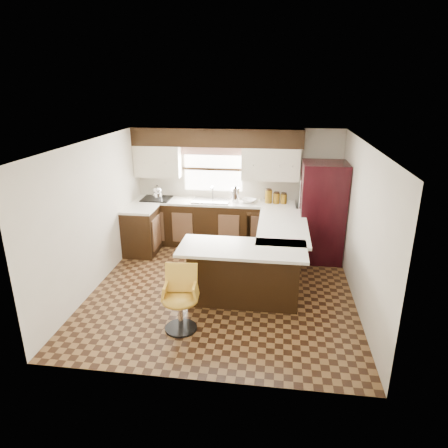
# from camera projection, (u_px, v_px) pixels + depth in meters

# --- Properties ---
(floor) EXTENTS (4.40, 4.40, 0.00)m
(floor) POSITION_uv_depth(u_px,v_px,m) (223.00, 288.00, 6.64)
(floor) COLOR #49301A
(floor) RESTS_ON ground
(ceiling) EXTENTS (4.40, 4.40, 0.00)m
(ceiling) POSITION_uv_depth(u_px,v_px,m) (223.00, 143.00, 5.84)
(ceiling) COLOR silver
(ceiling) RESTS_ON wall_back
(wall_back) EXTENTS (4.40, 0.00, 4.40)m
(wall_back) POSITION_uv_depth(u_px,v_px,m) (237.00, 186.00, 8.30)
(wall_back) COLOR beige
(wall_back) RESTS_ON floor
(wall_front) EXTENTS (4.40, 0.00, 4.40)m
(wall_front) POSITION_uv_depth(u_px,v_px,m) (194.00, 287.00, 4.19)
(wall_front) COLOR beige
(wall_front) RESTS_ON floor
(wall_left) EXTENTS (0.00, 4.40, 4.40)m
(wall_left) POSITION_uv_depth(u_px,v_px,m) (95.00, 214.00, 6.51)
(wall_left) COLOR beige
(wall_left) RESTS_ON floor
(wall_right) EXTENTS (0.00, 4.40, 4.40)m
(wall_right) POSITION_uv_depth(u_px,v_px,m) (361.00, 226.00, 5.98)
(wall_right) COLOR beige
(wall_right) RESTS_ON floor
(base_cab_back) EXTENTS (3.30, 0.60, 0.90)m
(base_cab_back) POSITION_uv_depth(u_px,v_px,m) (214.00, 224.00, 8.33)
(base_cab_back) COLOR black
(base_cab_back) RESTS_ON floor
(base_cab_left) EXTENTS (0.60, 0.70, 0.90)m
(base_cab_left) POSITION_uv_depth(u_px,v_px,m) (141.00, 232.00, 7.89)
(base_cab_left) COLOR black
(base_cab_left) RESTS_ON floor
(counter_back) EXTENTS (3.30, 0.60, 0.04)m
(counter_back) POSITION_uv_depth(u_px,v_px,m) (214.00, 202.00, 8.17)
(counter_back) COLOR silver
(counter_back) RESTS_ON base_cab_back
(counter_left) EXTENTS (0.60, 0.70, 0.04)m
(counter_left) POSITION_uv_depth(u_px,v_px,m) (140.00, 209.00, 7.73)
(counter_left) COLOR silver
(counter_left) RESTS_ON base_cab_left
(soffit) EXTENTS (3.40, 0.35, 0.36)m
(soffit) POSITION_uv_depth(u_px,v_px,m) (217.00, 137.00, 7.85)
(soffit) COLOR black
(soffit) RESTS_ON wall_back
(upper_cab_left) EXTENTS (0.94, 0.35, 0.64)m
(upper_cab_left) POSITION_uv_depth(u_px,v_px,m) (158.00, 161.00, 8.17)
(upper_cab_left) COLOR beige
(upper_cab_left) RESTS_ON wall_back
(upper_cab_right) EXTENTS (1.14, 0.35, 0.64)m
(upper_cab_right) POSITION_uv_depth(u_px,v_px,m) (271.00, 164.00, 7.88)
(upper_cab_right) COLOR beige
(upper_cab_right) RESTS_ON wall_back
(window_pane) EXTENTS (1.20, 0.02, 0.90)m
(window_pane) POSITION_uv_depth(u_px,v_px,m) (213.00, 169.00, 8.23)
(window_pane) COLOR white
(window_pane) RESTS_ON wall_back
(valance) EXTENTS (1.30, 0.06, 0.18)m
(valance) POSITION_uv_depth(u_px,v_px,m) (213.00, 150.00, 8.06)
(valance) COLOR #D19B93
(valance) RESTS_ON wall_back
(sink) EXTENTS (0.75, 0.45, 0.03)m
(sink) POSITION_uv_depth(u_px,v_px,m) (211.00, 201.00, 8.14)
(sink) COLOR #B2B2B7
(sink) RESTS_ON counter_back
(dishwasher) EXTENTS (0.58, 0.03, 0.78)m
(dishwasher) POSITION_uv_depth(u_px,v_px,m) (261.00, 232.00, 7.94)
(dishwasher) COLOR black
(dishwasher) RESTS_ON floor
(cooktop) EXTENTS (0.58, 0.50, 0.02)m
(cooktop) POSITION_uv_depth(u_px,v_px,m) (157.00, 199.00, 8.29)
(cooktop) COLOR black
(cooktop) RESTS_ON counter_back
(peninsula_long) EXTENTS (0.60, 1.95, 0.90)m
(peninsula_long) POSITION_uv_depth(u_px,v_px,m) (279.00, 251.00, 6.96)
(peninsula_long) COLOR black
(peninsula_long) RESTS_ON floor
(peninsula_return) EXTENTS (1.65, 0.60, 0.90)m
(peninsula_return) POSITION_uv_depth(u_px,v_px,m) (244.00, 275.00, 6.12)
(peninsula_return) COLOR black
(peninsula_return) RESTS_ON floor
(counter_pen_long) EXTENTS (0.84, 1.95, 0.04)m
(counter_pen_long) POSITION_uv_depth(u_px,v_px,m) (283.00, 226.00, 6.80)
(counter_pen_long) COLOR silver
(counter_pen_long) RESTS_ON peninsula_long
(counter_pen_return) EXTENTS (1.89, 0.84, 0.04)m
(counter_pen_return) POSITION_uv_depth(u_px,v_px,m) (242.00, 248.00, 5.88)
(counter_pen_return) COLOR silver
(counter_pen_return) RESTS_ON peninsula_return
(refrigerator) EXTENTS (0.81, 0.77, 1.88)m
(refrigerator) POSITION_uv_depth(u_px,v_px,m) (322.00, 212.00, 7.48)
(refrigerator) COLOR black
(refrigerator) RESTS_ON floor
(bar_chair) EXTENTS (0.52, 0.52, 0.91)m
(bar_chair) POSITION_uv_depth(u_px,v_px,m) (180.00, 300.00, 5.39)
(bar_chair) COLOR gold
(bar_chair) RESTS_ON floor
(kettle) EXTENTS (0.21, 0.21, 0.28)m
(kettle) POSITION_uv_depth(u_px,v_px,m) (157.00, 192.00, 8.24)
(kettle) COLOR silver
(kettle) RESTS_ON cooktop
(percolator) EXTENTS (0.15, 0.15, 0.29)m
(percolator) POSITION_uv_depth(u_px,v_px,m) (236.00, 195.00, 8.05)
(percolator) COLOR silver
(percolator) RESTS_ON counter_back
(mixing_bowl) EXTENTS (0.36, 0.36, 0.07)m
(mixing_bowl) POSITION_uv_depth(u_px,v_px,m) (249.00, 201.00, 8.06)
(mixing_bowl) COLOR white
(mixing_bowl) RESTS_ON counter_back
(canister_large) EXTENTS (0.14, 0.14, 0.26)m
(canister_large) POSITION_uv_depth(u_px,v_px,m) (268.00, 197.00, 7.99)
(canister_large) COLOR #805A10
(canister_large) RESTS_ON counter_back
(canister_med) EXTENTS (0.13, 0.13, 0.20)m
(canister_med) POSITION_uv_depth(u_px,v_px,m) (276.00, 198.00, 7.98)
(canister_med) COLOR #805A10
(canister_med) RESTS_ON counter_back
(canister_small) EXTENTS (0.13, 0.13, 0.19)m
(canister_small) POSITION_uv_depth(u_px,v_px,m) (284.00, 199.00, 7.97)
(canister_small) COLOR #805A10
(canister_small) RESTS_ON counter_back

